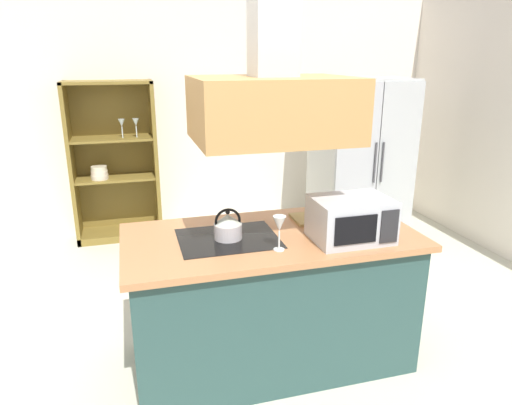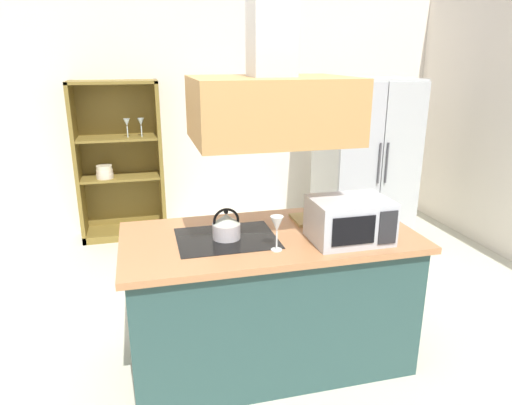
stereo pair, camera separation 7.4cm
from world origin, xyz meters
TOP-DOWN VIEW (x-y plane):
  - ground_plane at (0.00, 0.00)m, footprint 7.80×7.80m
  - wall_back at (0.00, 3.00)m, footprint 6.00×0.12m
  - kitchen_island at (0.17, 0.19)m, footprint 1.82×0.90m
  - range_hood at (0.17, 0.19)m, footprint 0.90×0.70m
  - refrigerator at (1.71, 1.96)m, footprint 0.90×0.77m
  - dish_cabinet at (-0.81, 2.78)m, footprint 0.91×0.40m
  - kettle at (-0.10, 0.19)m, footprint 0.17×0.17m
  - cutting_board at (0.56, 0.37)m, footprint 0.34×0.24m
  - microwave at (0.61, -0.02)m, footprint 0.46×0.35m
  - wine_glass_on_counter at (0.14, -0.06)m, footprint 0.08×0.08m

SIDE VIEW (x-z plane):
  - ground_plane at x=0.00m, z-range 0.00..0.00m
  - kitchen_island at x=0.17m, z-range 0.00..0.90m
  - dish_cabinet at x=-0.81m, z-range -0.10..1.62m
  - refrigerator at x=1.71m, z-range 0.00..1.75m
  - cutting_board at x=0.56m, z-range 0.90..0.92m
  - kettle at x=-0.10m, z-range 0.89..1.08m
  - microwave at x=0.61m, z-range 0.90..1.16m
  - wine_glass_on_counter at x=0.14m, z-range 0.95..1.16m
  - wall_back at x=0.00m, z-range 0.00..2.70m
  - range_hood at x=0.17m, z-range 1.17..2.38m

